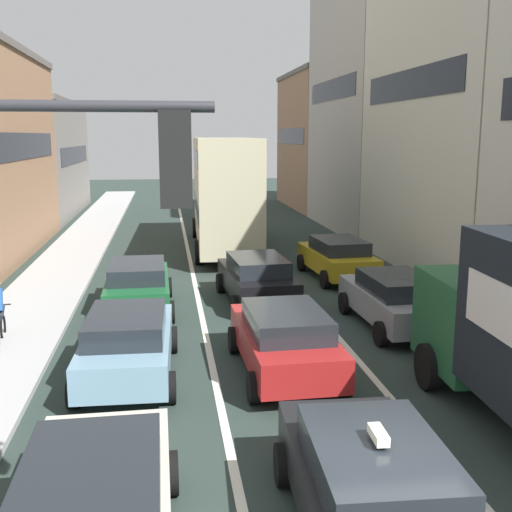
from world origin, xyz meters
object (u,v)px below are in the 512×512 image
sedan_left_lane_third (138,285)px  sedan_right_lane_behind_truck (395,299)px  sedan_centre_lane_second (285,339)px  wagon_left_lane_second (128,343)px  wagon_right_lane_far (337,257)px  sedan_left_lane_front (94,510)px  hatchback_centre_lane_third (257,278)px  bus_mid_queue_primary (224,188)px  taxi_centre_lane_front (373,488)px

sedan_left_lane_third → sedan_right_lane_behind_truck: bearing=-111.9°
sedan_centre_lane_second → wagon_left_lane_second: bearing=84.5°
sedan_right_lane_behind_truck → wagon_right_lane_far: size_ratio=0.99×
sedan_left_lane_front → wagon_left_lane_second: (0.05, 6.12, 0.00)m
hatchback_centre_lane_third → bus_mid_queue_primary: size_ratio=0.42×
wagon_left_lane_second → wagon_right_lane_far: (7.05, 8.62, 0.00)m
sedan_left_lane_front → sedan_left_lane_third: (0.05, 11.42, 0.00)m
sedan_centre_lane_second → sedan_right_lane_behind_truck: same height
sedan_centre_lane_second → bus_mid_queue_primary: bus_mid_queue_primary is taller
taxi_centre_lane_front → bus_mid_queue_primary: (0.14, 21.15, 2.03)m
sedan_centre_lane_second → sedan_left_lane_third: bearing=29.9°
taxi_centre_lane_front → sedan_left_lane_front: size_ratio=1.01×
wagon_left_lane_second → sedan_right_lane_behind_truck: 7.46m
sedan_left_lane_third → wagon_right_lane_far: bearing=-65.7°
sedan_right_lane_behind_truck → bus_mid_queue_primary: 13.03m
sedan_left_lane_front → sedan_centre_lane_second: (3.43, 5.87, 0.00)m
sedan_left_lane_front → hatchback_centre_lane_third: bearing=-17.9°
wagon_right_lane_far → sedan_left_lane_third: bearing=111.6°
wagon_left_lane_second → sedan_left_lane_third: bearing=1.7°
taxi_centre_lane_front → sedan_left_lane_front: bearing=92.3°
sedan_left_lane_front → sedan_left_lane_third: bearing=-0.8°
wagon_right_lane_far → sedan_centre_lane_second: bearing=153.9°
taxi_centre_lane_front → sedan_centre_lane_second: (0.01, 5.90, -0.00)m
sedan_centre_lane_second → hatchback_centre_lane_third: bearing=-3.9°
sedan_left_lane_front → bus_mid_queue_primary: bus_mid_queue_primary is taller
taxi_centre_lane_front → sedan_right_lane_behind_truck: size_ratio=1.01×
taxi_centre_lane_front → wagon_left_lane_second: (-3.37, 6.14, -0.00)m
hatchback_centre_lane_third → sedan_right_lane_behind_truck: (3.34, -3.09, 0.00)m
taxi_centre_lane_front → wagon_right_lane_far: taxi_centre_lane_front is taller
wagon_left_lane_second → wagon_right_lane_far: same height
bus_mid_queue_primary → wagon_left_lane_second: bearing=168.6°
taxi_centre_lane_front → sedan_right_lane_behind_truck: taxi_centre_lane_front is taller
wagon_right_lane_far → sedan_right_lane_behind_truck: bearing=175.7°
sedan_left_lane_third → bus_mid_queue_primary: bus_mid_queue_primary is taller
sedan_left_lane_front → hatchback_centre_lane_third: size_ratio=0.98×
taxi_centre_lane_front → wagon_right_lane_far: (3.69, 14.76, -0.00)m
sedan_left_lane_front → wagon_right_lane_far: (7.11, 14.74, 0.00)m
sedan_left_lane_third → wagon_right_lane_far: size_ratio=0.98×
taxi_centre_lane_front → sedan_left_lane_third: taxi_centre_lane_front is taller
taxi_centre_lane_front → wagon_left_lane_second: bearing=31.4°
taxi_centre_lane_front → sedan_right_lane_behind_truck: (3.61, 8.76, -0.00)m
sedan_left_lane_front → sedan_right_lane_behind_truck: size_ratio=0.99×
wagon_left_lane_second → hatchback_centre_lane_third: bearing=-30.9°
wagon_right_lane_far → taxi_centre_lane_front: bearing=162.4°
wagon_left_lane_second → bus_mid_queue_primary: bus_mid_queue_primary is taller
sedan_centre_lane_second → sedan_right_lane_behind_truck: (3.60, 2.86, 0.00)m
wagon_left_lane_second → wagon_right_lane_far: bearing=-37.6°
sedan_left_lane_front → wagon_right_lane_far: same height
taxi_centre_lane_front → hatchback_centre_lane_third: (0.27, 11.85, -0.00)m
sedan_centre_lane_second → sedan_left_lane_third: same height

